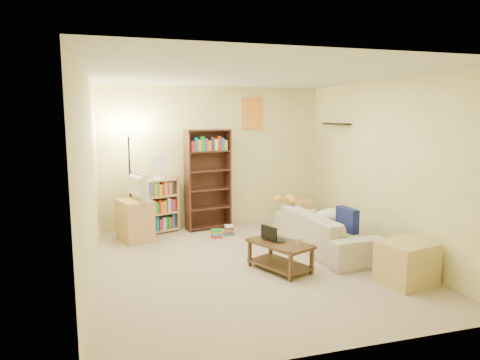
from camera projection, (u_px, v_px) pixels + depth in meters
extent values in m
plane|color=#BBA78C|center=(251.00, 264.00, 5.76)|extent=(4.50, 4.50, 0.00)
cube|color=#F8EBA7|center=(213.00, 157.00, 7.71)|extent=(4.00, 0.04, 2.50)
cube|color=#F8EBA7|center=(336.00, 208.00, 3.44)|extent=(4.00, 0.04, 2.50)
cube|color=#F8EBA7|center=(90.00, 179.00, 5.02)|extent=(0.04, 4.50, 2.50)
cube|color=#F8EBA7|center=(384.00, 168.00, 6.13)|extent=(0.04, 4.50, 2.50)
cube|color=silver|center=(252.00, 75.00, 5.39)|extent=(4.00, 4.50, 0.04)
cube|color=red|center=(252.00, 114.00, 7.79)|extent=(0.40, 0.02, 0.58)
cube|color=black|center=(336.00, 124.00, 7.25)|extent=(0.12, 0.80, 0.03)
imported|color=#B8AB98|center=(325.00, 231.00, 6.37)|extent=(2.05, 0.99, 0.57)
cube|color=navy|center=(347.00, 220.00, 5.97)|extent=(0.17, 0.39, 0.34)
ellipsoid|color=beige|center=(332.00, 216.00, 6.43)|extent=(0.53, 0.38, 0.23)
ellipsoid|color=gold|center=(290.00, 199.00, 6.95)|extent=(0.37, 0.18, 0.15)
sphere|color=gold|center=(278.00, 199.00, 6.88)|extent=(0.12, 0.12, 0.12)
cube|color=#47331B|center=(280.00, 244.00, 5.52)|extent=(0.77, 0.95, 0.04)
cube|color=#47331B|center=(280.00, 264.00, 5.56)|extent=(0.73, 0.90, 0.03)
cube|color=#47331B|center=(291.00, 267.00, 5.14)|extent=(0.04, 0.04, 0.37)
cube|color=#47331B|center=(312.00, 260.00, 5.39)|extent=(0.04, 0.04, 0.37)
cube|color=#47331B|center=(250.00, 252.00, 5.69)|extent=(0.04, 0.04, 0.37)
cube|color=#47331B|center=(271.00, 247.00, 5.94)|extent=(0.04, 0.04, 0.37)
imported|color=black|center=(275.00, 238.00, 5.64)|extent=(0.56, 0.56, 0.03)
cube|color=white|center=(269.00, 233.00, 5.54)|extent=(0.13, 0.26, 0.19)
imported|color=silver|center=(299.00, 241.00, 5.40)|extent=(0.13, 0.13, 0.09)
cube|color=black|center=(270.00, 236.00, 5.78)|extent=(0.13, 0.14, 0.02)
cube|color=tan|center=(135.00, 220.00, 6.85)|extent=(0.60, 0.72, 0.66)
imported|color=black|center=(134.00, 186.00, 6.77)|extent=(0.81, 0.53, 0.44)
cube|color=#3B1E17|center=(208.00, 180.00, 7.49)|extent=(0.83, 0.41, 1.75)
cube|color=tan|center=(157.00, 206.00, 7.28)|extent=(0.78, 0.52, 0.93)
cylinder|color=white|center=(159.00, 178.00, 7.20)|extent=(0.19, 0.19, 0.04)
cylinder|color=white|center=(159.00, 172.00, 7.19)|extent=(0.02, 0.02, 0.19)
cylinder|color=white|center=(159.00, 163.00, 7.14)|extent=(0.33, 0.06, 0.33)
cylinder|color=black|center=(132.00, 235.00, 7.17)|extent=(0.26, 0.26, 0.03)
cylinder|color=black|center=(130.00, 186.00, 7.04)|extent=(0.03, 0.03, 1.68)
cone|color=#FFF4C6|center=(128.00, 133.00, 6.91)|extent=(0.30, 0.30, 0.13)
cube|color=tan|center=(300.00, 213.00, 7.79)|extent=(0.50, 0.50, 0.47)
cube|color=tan|center=(407.00, 263.00, 5.09)|extent=(0.70, 0.62, 0.50)
cube|color=red|center=(216.00, 233.00, 7.02)|extent=(0.17, 0.13, 0.14)
cube|color=#1966B2|center=(229.00, 230.00, 7.18)|extent=(0.17, 0.13, 0.17)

